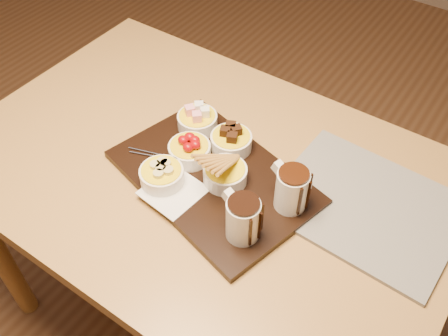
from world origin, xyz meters
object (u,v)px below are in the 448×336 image
Objects in this scene: serving_board at (213,178)px; bowl_strawberries at (190,151)px; dining_table at (205,193)px; newspaper at (366,206)px; pitcher_milk_chocolate at (292,190)px; pitcher_dark_chocolate at (243,220)px.

serving_board is 0.08m from bowl_strawberries.
bowl_strawberries is (-0.08, 0.02, 0.03)m from serving_board.
bowl_strawberries reaches higher than dining_table.
pitcher_milk_chocolate is at bearing -141.07° from newspaper.
pitcher_dark_chocolate reaches higher than bowl_strawberries.
pitcher_dark_chocolate is (0.19, -0.12, 0.17)m from dining_table.
newspaper is (0.14, 0.10, -0.06)m from pitcher_milk_chocolate.
newspaper is (0.40, 0.11, -0.03)m from bowl_strawberries.
bowl_strawberries is 0.42m from newspaper.
pitcher_dark_chocolate and pitcher_milk_chocolate have the same top height.
serving_board reaches higher than dining_table.
pitcher_dark_chocolate is 0.13m from pitcher_milk_chocolate.
pitcher_dark_chocolate is (0.22, -0.11, 0.03)m from bowl_strawberries.
bowl_strawberries is 1.04× the size of pitcher_dark_chocolate.
newspaper is (0.32, 0.13, -0.00)m from serving_board.
newspaper is at bearing 51.19° from pitcher_milk_chocolate.
newspaper reaches higher than dining_table.
pitcher_milk_chocolate reaches higher than bowl_strawberries.
bowl_strawberries is at bearing 167.35° from pitcher_dark_chocolate.
bowl_strawberries is at bearing -176.42° from serving_board.
dining_table is 12.44× the size of pitcher_dark_chocolate.
pitcher_dark_chocolate reaches higher than newspaper.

